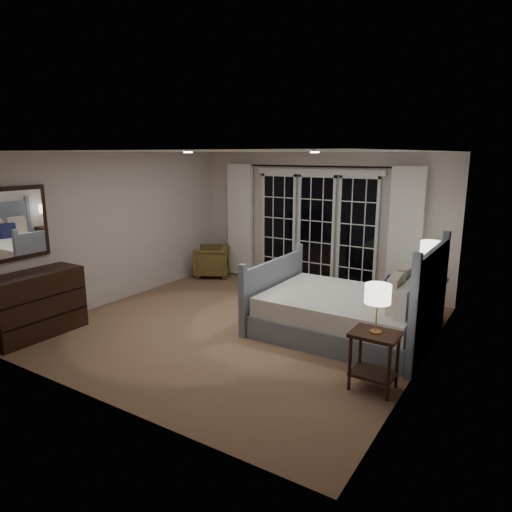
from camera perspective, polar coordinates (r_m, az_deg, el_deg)
The scene contains 20 objects.
floor at distance 6.77m, azimuth -1.65°, elevation -8.73°, with size 5.00×5.00×0.00m, color #8A694A.
ceiling at distance 6.30m, azimuth -1.80°, elevation 12.93°, with size 5.00×5.00×0.00m, color white.
wall_left at distance 8.07m, azimuth -16.65°, elevation 3.44°, with size 0.02×5.00×2.50m, color beige.
wall_right at distance 5.46m, azimuth 20.59°, elevation -1.05°, with size 0.02×5.00×2.50m, color beige.
wall_back at distance 8.58m, azimuth 7.66°, elevation 4.38°, with size 5.00×0.02×2.50m, color beige.
wall_front at distance 4.62m, azimuth -19.32°, elevation -3.37°, with size 5.00×0.02×2.50m, color beige.
french_doors at distance 8.57m, azimuth 7.52°, elevation 3.28°, with size 2.50×0.04×2.20m.
curtain_rod at distance 8.41m, azimuth 7.57°, elevation 11.06°, with size 0.03×0.03×3.50m, color black.
curtain_left at distance 9.29m, azimuth -1.97°, elevation 4.49°, with size 0.55×0.10×2.25m, color white.
curtain_right at distance 7.95m, azimuth 18.15°, elevation 2.47°, with size 0.55×0.10×2.25m, color white.
downlight_a at distance 6.43m, azimuth 7.36°, elevation 12.74°, with size 0.12×0.12×0.01m, color white.
downlight_b at distance 6.35m, azimuth -8.48°, elevation 12.71°, with size 0.12×0.12×0.01m, color white.
bed at distance 6.45m, azimuth 11.37°, elevation -6.90°, with size 2.30×1.65×1.34m.
nightstand_left at distance 5.08m, azimuth 14.57°, elevation -11.55°, with size 0.49×0.39×0.64m.
nightstand_right at distance 7.27m, azimuth 20.58°, elevation -4.41°, with size 0.51×0.41×0.66m.
lamp_left at distance 4.86m, azimuth 14.98°, elevation -4.68°, with size 0.27×0.27×0.53m.
lamp_right at distance 7.11m, azimuth 21.00°, elevation 0.83°, with size 0.29×0.29×0.57m.
armchair at distance 9.41m, azimuth -5.51°, elevation -0.64°, with size 0.67×0.69×0.63m, color brown.
dresser at distance 7.00m, azimuth -25.87°, elevation -5.45°, with size 0.54×1.26×0.89m.
mirror at distance 6.96m, azimuth -27.78°, elevation 3.61°, with size 0.05×0.85×1.00m.
Camera 1 is at (3.52, -5.23, 2.47)m, focal length 32.00 mm.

